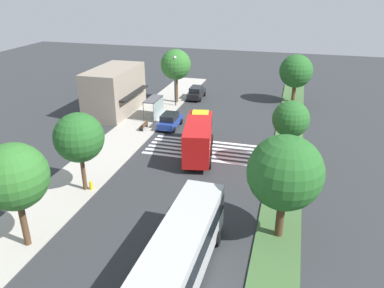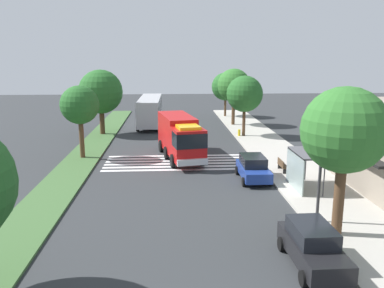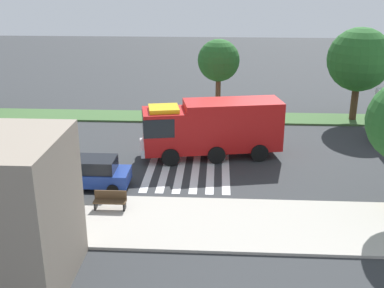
{
  "view_description": "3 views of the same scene",
  "coord_description": "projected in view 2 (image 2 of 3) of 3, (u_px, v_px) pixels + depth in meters",
  "views": [
    {
      "loc": [
        -32.83,
        -8.11,
        16.18
      ],
      "look_at": [
        -0.12,
        0.87,
        1.34
      ],
      "focal_mm": 35.7,
      "sensor_mm": 36.0,
      "label": 1
    },
    {
      "loc": [
        34.07,
        -0.56,
        8.76
      ],
      "look_at": [
        0.33,
        1.39,
        1.26
      ],
      "focal_mm": 37.18,
      "sensor_mm": 36.0,
      "label": 2
    },
    {
      "loc": [
        0.01,
        28.72,
        11.11
      ],
      "look_at": [
        1.55,
        1.71,
        1.31
      ],
      "focal_mm": 44.25,
      "sensor_mm": 36.0,
      "label": 3
    }
  ],
  "objects": [
    {
      "name": "sidewalk_tree_center",
      "position": [
        245.0,
        94.0,
        43.07
      ],
      "size": [
        3.94,
        3.94,
        6.58
      ],
      "color": "#513823",
      "rests_on": "sidewalk"
    },
    {
      "name": "transit_bus",
      "position": [
        150.0,
        109.0,
        50.84
      ],
      "size": [
        11.6,
        3.01,
        3.58
      ],
      "rotation": [
        0.0,
        0.0,
        3.12
      ],
      "color": "#B2B2B7",
      "rests_on": "ground_plane"
    },
    {
      "name": "bench_near_shelter",
      "position": [
        283.0,
        165.0,
        30.37
      ],
      "size": [
        1.6,
        0.5,
        0.9
      ],
      "color": "#4C3823",
      "rests_on": "sidewalk"
    },
    {
      "name": "sidewalk_tree_west",
      "position": [
        234.0,
        86.0,
        50.15
      ],
      "size": [
        4.18,
        4.18,
        7.1
      ],
      "color": "#513823",
      "rests_on": "sidewalk"
    },
    {
      "name": "ground_plane",
      "position": [
        176.0,
        157.0,
        35.14
      ],
      "size": [
        120.0,
        120.0,
        0.0
      ],
      "primitive_type": "plane",
      "color": "#2D3033"
    },
    {
      "name": "parked_car_mid",
      "position": [
        312.0,
        246.0,
        16.82
      ],
      "size": [
        4.45,
        2.07,
        1.79
      ],
      "rotation": [
        0.0,
        0.0,
        0.02
      ],
      "color": "black",
      "rests_on": "ground_plane"
    },
    {
      "name": "fire_truck",
      "position": [
        181.0,
        136.0,
        34.2
      ],
      "size": [
        9.16,
        4.04,
        3.63
      ],
      "rotation": [
        0.0,
        0.0,
        0.19
      ],
      "color": "#B71414",
      "rests_on": "ground_plane"
    },
    {
      "name": "parked_car_west",
      "position": [
        253.0,
        168.0,
        28.62
      ],
      "size": [
        4.25,
        2.08,
        1.73
      ],
      "rotation": [
        0.0,
        0.0,
        -0.0
      ],
      "color": "navy",
      "rests_on": "ground_plane"
    },
    {
      "name": "bus_stop_shelter",
      "position": [
        300.0,
        163.0,
        26.19
      ],
      "size": [
        3.5,
        1.4,
        2.46
      ],
      "color": "#4C4C51",
      "rests_on": "sidewalk"
    },
    {
      "name": "sidewalk",
      "position": [
        278.0,
        155.0,
        35.64
      ],
      "size": [
        60.0,
        4.96,
        0.14
      ],
      "primitive_type": "cube",
      "color": "#ADA89E",
      "rests_on": "ground_plane"
    },
    {
      "name": "median_strip",
      "position": [
        83.0,
        158.0,
        34.66
      ],
      "size": [
        60.0,
        3.0,
        0.14
      ],
      "primitive_type": "cube",
      "color": "#3D6033",
      "rests_on": "ground_plane"
    },
    {
      "name": "street_lamp",
      "position": [
        322.0,
        150.0,
        20.37
      ],
      "size": [
        0.36,
        0.36,
        6.67
      ],
      "color": "#2D2D30",
      "rests_on": "sidewalk"
    },
    {
      "name": "crosswalk",
      "position": [
        177.0,
        162.0,
        33.45
      ],
      "size": [
        4.95,
        11.95,
        0.01
      ],
      "color": "silver",
      "rests_on": "ground_plane"
    },
    {
      "name": "sidewalk_tree_far_west",
      "position": [
        226.0,
        87.0,
        57.51
      ],
      "size": [
        4.03,
        4.03,
        6.31
      ],
      "color": "#513823",
      "rests_on": "sidewalk"
    },
    {
      "name": "median_tree_far_west",
      "position": [
        101.0,
        92.0,
        44.08
      ],
      "size": [
        4.88,
        4.88,
        7.19
      ],
      "color": "#47301E",
      "rests_on": "median_strip"
    },
    {
      "name": "fire_hydrant",
      "position": [
        239.0,
        133.0,
        43.88
      ],
      "size": [
        0.28,
        0.28,
        0.7
      ],
      "primitive_type": "cylinder",
      "color": "gold",
      "rests_on": "sidewalk"
    },
    {
      "name": "sidewalk_tree_far_east",
      "position": [
        345.0,
        131.0,
        18.59
      ],
      "size": [
        4.1,
        4.1,
        7.29
      ],
      "color": "#513823",
      "rests_on": "sidewalk"
    },
    {
      "name": "median_tree_west",
      "position": [
        80.0,
        105.0,
        33.64
      ],
      "size": [
        3.28,
        3.28,
        6.22
      ],
      "color": "#513823",
      "rests_on": "median_strip"
    }
  ]
}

